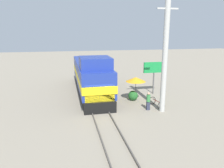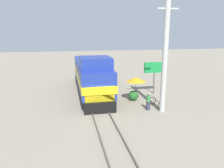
{
  "view_description": "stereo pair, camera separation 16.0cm",
  "coord_description": "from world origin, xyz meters",
  "px_view_note": "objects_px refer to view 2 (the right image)",
  "views": [
    {
      "loc": [
        -2.74,
        -18.56,
        6.88
      ],
      "look_at": [
        1.2,
        -0.3,
        2.34
      ],
      "focal_mm": 35.0,
      "sensor_mm": 36.0,
      "label": 1
    },
    {
      "loc": [
        -2.59,
        -18.59,
        6.88
      ],
      "look_at": [
        1.2,
        -0.3,
        2.34
      ],
      "focal_mm": 35.0,
      "sensor_mm": 36.0,
      "label": 2
    }
  ],
  "objects_px": {
    "bicycle": "(157,103)",
    "billboard_sign": "(155,70)",
    "vendor_umbrella": "(136,79)",
    "person_bystander": "(148,101)",
    "utility_pole": "(165,55)",
    "locomotive": "(91,77)"
  },
  "relations": [
    {
      "from": "billboard_sign",
      "to": "person_bystander",
      "type": "distance_m",
      "value": 5.76
    },
    {
      "from": "billboard_sign",
      "to": "bicycle",
      "type": "distance_m",
      "value": 5.1
    },
    {
      "from": "utility_pole",
      "to": "bicycle",
      "type": "bearing_deg",
      "value": 92.65
    },
    {
      "from": "locomotive",
      "to": "utility_pole",
      "type": "xyz_separation_m",
      "value": [
        5.41,
        -7.11,
        3.05
      ]
    },
    {
      "from": "vendor_umbrella",
      "to": "bicycle",
      "type": "bearing_deg",
      "value": -57.85
    },
    {
      "from": "locomotive",
      "to": "utility_pole",
      "type": "height_order",
      "value": "utility_pole"
    },
    {
      "from": "billboard_sign",
      "to": "person_bystander",
      "type": "xyz_separation_m",
      "value": [
        -2.49,
        -4.84,
        -1.88
      ]
    },
    {
      "from": "billboard_sign",
      "to": "bicycle",
      "type": "relative_size",
      "value": 2.05
    },
    {
      "from": "utility_pole",
      "to": "billboard_sign",
      "type": "bearing_deg",
      "value": 75.46
    },
    {
      "from": "bicycle",
      "to": "utility_pole",
      "type": "bearing_deg",
      "value": 85.16
    },
    {
      "from": "locomotive",
      "to": "bicycle",
      "type": "distance_m",
      "value": 8.21
    },
    {
      "from": "utility_pole",
      "to": "billboard_sign",
      "type": "distance_m",
      "value": 5.95
    },
    {
      "from": "billboard_sign",
      "to": "bicycle",
      "type": "xyz_separation_m",
      "value": [
        -1.44,
        -4.28,
        -2.38
      ]
    },
    {
      "from": "utility_pole",
      "to": "vendor_umbrella",
      "type": "height_order",
      "value": "utility_pole"
    },
    {
      "from": "vendor_umbrella",
      "to": "person_bystander",
      "type": "bearing_deg",
      "value": -83.59
    },
    {
      "from": "locomotive",
      "to": "vendor_umbrella",
      "type": "bearing_deg",
      "value": -44.03
    },
    {
      "from": "utility_pole",
      "to": "bicycle",
      "type": "relative_size",
      "value": 5.59
    },
    {
      "from": "vendor_umbrella",
      "to": "person_bystander",
      "type": "height_order",
      "value": "vendor_umbrella"
    },
    {
      "from": "bicycle",
      "to": "billboard_sign",
      "type": "bearing_deg",
      "value": -116.1
    },
    {
      "from": "vendor_umbrella",
      "to": "bicycle",
      "type": "relative_size",
      "value": 1.4
    },
    {
      "from": "utility_pole",
      "to": "bicycle",
      "type": "distance_m",
      "value": 4.68
    },
    {
      "from": "utility_pole",
      "to": "vendor_umbrella",
      "type": "relative_size",
      "value": 3.99
    }
  ]
}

